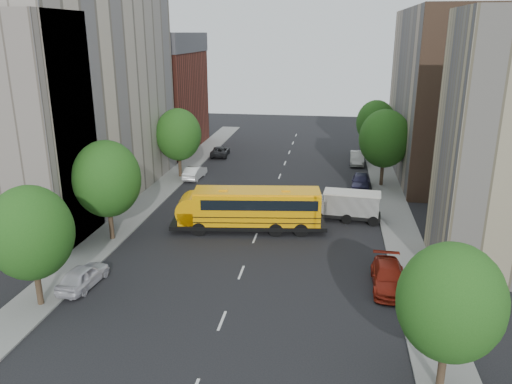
% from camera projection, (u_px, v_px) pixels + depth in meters
% --- Properties ---
extents(ground, '(120.00, 120.00, 0.00)m').
position_uv_depth(ground, '(259.00, 229.00, 41.23)').
color(ground, black).
rests_on(ground, ground).
extents(sidewalk_left, '(3.00, 80.00, 0.12)m').
position_uv_depth(sidewalk_left, '(148.00, 202.00, 47.60)').
color(sidewalk_left, slate).
rests_on(sidewalk_left, ground).
extents(sidewalk_right, '(3.00, 80.00, 0.12)m').
position_uv_depth(sidewalk_right, '(395.00, 215.00, 44.24)').
color(sidewalk_right, slate).
rests_on(sidewalk_right, ground).
extents(lane_markings, '(0.15, 64.00, 0.01)m').
position_uv_depth(lane_markings, '(273.00, 192.00, 50.64)').
color(lane_markings, silver).
rests_on(lane_markings, ground).
extents(building_left_cream, '(10.00, 26.00, 20.00)m').
position_uv_depth(building_left_cream, '(78.00, 94.00, 46.46)').
color(building_left_cream, '#B9AB95').
rests_on(building_left_cream, ground).
extents(building_left_redbrick, '(10.00, 15.00, 13.00)m').
position_uv_depth(building_left_redbrick, '(159.00, 101.00, 68.23)').
color(building_left_redbrick, maroon).
rests_on(building_left_redbrick, ground).
extents(building_left_near, '(10.00, 7.00, 17.00)m').
position_uv_depth(building_left_near, '(11.00, 131.00, 37.03)').
color(building_left_near, tan).
rests_on(building_left_near, ground).
extents(building_right_far, '(10.00, 22.00, 18.00)m').
position_uv_depth(building_right_far, '(448.00, 94.00, 54.69)').
color(building_right_far, tan).
rests_on(building_right_far, ground).
extents(building_right_sidewall, '(10.10, 0.30, 18.00)m').
position_uv_depth(building_right_sidewall, '(474.00, 109.00, 44.33)').
color(building_right_sidewall, brown).
rests_on(building_right_sidewall, ground).
extents(street_tree_0, '(4.80, 4.80, 7.41)m').
position_uv_depth(street_tree_0, '(31.00, 233.00, 28.25)').
color(street_tree_0, '#38281C').
rests_on(street_tree_0, ground).
extents(street_tree_1, '(5.12, 5.12, 7.90)m').
position_uv_depth(street_tree_1, '(107.00, 179.00, 37.56)').
color(street_tree_1, '#38281C').
rests_on(street_tree_1, ground).
extents(street_tree_2, '(4.99, 4.99, 7.71)m').
position_uv_depth(street_tree_2, '(178.00, 135.00, 54.54)').
color(street_tree_2, '#38281C').
rests_on(street_tree_2, ground).
extents(street_tree_3, '(4.61, 4.61, 7.11)m').
position_uv_depth(street_tree_3, '(451.00, 302.00, 21.33)').
color(street_tree_3, '#38281C').
rests_on(street_tree_3, ground).
extents(street_tree_4, '(5.25, 5.25, 8.10)m').
position_uv_depth(street_tree_4, '(385.00, 139.00, 51.26)').
color(street_tree_4, '#38281C').
rests_on(street_tree_4, ground).
extents(street_tree_5, '(4.86, 4.86, 7.51)m').
position_uv_depth(street_tree_5, '(376.00, 122.00, 62.66)').
color(street_tree_5, '#38281C').
rests_on(street_tree_5, ground).
extents(school_bus, '(12.83, 4.44, 3.55)m').
position_uv_depth(school_bus, '(247.00, 207.00, 40.33)').
color(school_bus, black).
rests_on(school_bus, ground).
extents(safari_truck, '(6.09, 2.66, 2.54)m').
position_uv_depth(safari_truck, '(346.00, 205.00, 42.83)').
color(safari_truck, black).
rests_on(safari_truck, ground).
extents(parked_car_0, '(2.06, 4.37, 1.44)m').
position_uv_depth(parked_car_0, '(83.00, 276.00, 31.66)').
color(parked_car_0, silver).
rests_on(parked_car_0, ground).
extents(parked_car_1, '(1.79, 4.38, 1.41)m').
position_uv_depth(parked_car_1, '(195.00, 172.00, 55.24)').
color(parked_car_1, white).
rests_on(parked_car_1, ground).
extents(parked_car_2, '(2.51, 4.80, 1.29)m').
position_uv_depth(parked_car_2, '(220.00, 151.00, 65.42)').
color(parked_car_2, black).
rests_on(parked_car_2, ground).
extents(parked_car_3, '(2.13, 5.10, 1.47)m').
position_uv_depth(parked_car_3, '(389.00, 277.00, 31.52)').
color(parked_car_3, maroon).
rests_on(parked_car_3, ground).
extents(parked_car_4, '(2.18, 4.71, 1.56)m').
position_uv_depth(parked_car_4, '(361.00, 181.00, 51.63)').
color(parked_car_4, '#302D50').
rests_on(parked_car_4, ground).
extents(parked_car_5, '(1.76, 4.74, 1.55)m').
position_uv_depth(parked_car_5, '(357.00, 158.00, 61.23)').
color(parked_car_5, gray).
rests_on(parked_car_5, ground).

